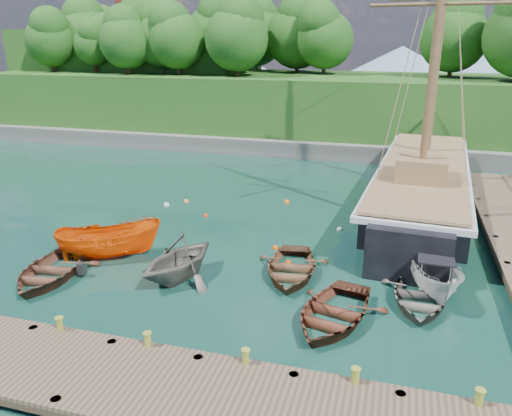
# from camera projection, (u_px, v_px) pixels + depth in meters

# --- Properties ---
(ground) EXTENTS (160.00, 160.00, 0.00)m
(ground) POSITION_uv_depth(u_px,v_px,m) (235.00, 289.00, 19.21)
(ground) COLOR #123A32
(ground) RESTS_ON ground
(dock_near) EXTENTS (20.00, 3.20, 1.10)m
(dock_near) POSITION_uv_depth(u_px,v_px,m) (230.00, 401.00, 12.63)
(dock_near) COLOR #44382A
(dock_near) RESTS_ON ground
(bollard_0) EXTENTS (0.26, 0.26, 0.45)m
(bollard_0) POSITION_uv_depth(u_px,v_px,m) (63.00, 347.00, 15.61)
(bollard_0) COLOR olive
(bollard_0) RESTS_ON ground
(bollard_1) EXTENTS (0.26, 0.26, 0.45)m
(bollard_1) POSITION_uv_depth(u_px,v_px,m) (150.00, 363.00, 14.83)
(bollard_1) COLOR olive
(bollard_1) RESTS_ON ground
(bollard_2) EXTENTS (0.26, 0.26, 0.45)m
(bollard_2) POSITION_uv_depth(u_px,v_px,m) (246.00, 381.00, 14.05)
(bollard_2) COLOR olive
(bollard_2) RESTS_ON ground
(bollard_3) EXTENTS (0.26, 0.26, 0.45)m
(bollard_3) POSITION_uv_depth(u_px,v_px,m) (354.00, 401.00, 13.26)
(bollard_3) COLOR olive
(bollard_3) RESTS_ON ground
(rowboat_0) EXTENTS (3.71, 4.75, 0.90)m
(rowboat_0) POSITION_uv_depth(u_px,v_px,m) (50.00, 278.00, 20.08)
(rowboat_0) COLOR #563224
(rowboat_0) RESTS_ON ground
(rowboat_1) EXTENTS (4.33, 4.67, 2.02)m
(rowboat_1) POSITION_uv_depth(u_px,v_px,m) (179.00, 278.00, 20.09)
(rowboat_1) COLOR #5E594F
(rowboat_1) RESTS_ON ground
(rowboat_2) EXTENTS (4.06, 5.00, 0.91)m
(rowboat_2) POSITION_uv_depth(u_px,v_px,m) (332.00, 321.00, 17.03)
(rowboat_2) COLOR #572B1B
(rowboat_2) RESTS_ON ground
(rowboat_3) EXTENTS (2.92, 4.04, 0.83)m
(rowboat_3) POSITION_uv_depth(u_px,v_px,m) (418.00, 303.00, 18.17)
(rowboat_3) COLOR #5C554C
(rowboat_3) RESTS_ON ground
(rowboat_4) EXTENTS (3.48, 4.55, 0.88)m
(rowboat_4) POSITION_uv_depth(u_px,v_px,m) (290.00, 275.00, 20.34)
(rowboat_4) COLOR brown
(rowboat_4) RESTS_ON ground
(motorboat_orange) EXTENTS (4.79, 3.65, 1.75)m
(motorboat_orange) POSITION_uv_depth(u_px,v_px,m) (111.00, 257.00, 21.99)
(motorboat_orange) COLOR #F35505
(motorboat_orange) RESTS_ON ground
(cabin_boat_white) EXTENTS (2.39, 4.56, 1.67)m
(cabin_boat_white) POSITION_uv_depth(u_px,v_px,m) (432.00, 291.00, 19.06)
(cabin_boat_white) COLOR silver
(cabin_boat_white) RESTS_ON ground
(schooner) EXTENTS (6.22, 26.56, 19.28)m
(schooner) POSITION_uv_depth(u_px,v_px,m) (421.00, 189.00, 28.13)
(schooner) COLOR black
(schooner) RESTS_ON ground
(mooring_buoy_0) EXTENTS (0.32, 0.32, 0.32)m
(mooring_buoy_0) POSITION_uv_depth(u_px,v_px,m) (147.00, 226.00, 25.64)
(mooring_buoy_0) COLOR silver
(mooring_buoy_0) RESTS_ON ground
(mooring_buoy_1) EXTENTS (0.28, 0.28, 0.28)m
(mooring_buoy_1) POSITION_uv_depth(u_px,v_px,m) (206.00, 216.00, 27.05)
(mooring_buoy_1) COLOR red
(mooring_buoy_1) RESTS_ON ground
(mooring_buoy_2) EXTENTS (0.28, 0.28, 0.28)m
(mooring_buoy_2) POSITION_uv_depth(u_px,v_px,m) (275.00, 249.00, 22.90)
(mooring_buoy_2) COLOR #EE5200
(mooring_buoy_2) RESTS_ON ground
(mooring_buoy_3) EXTENTS (0.31, 0.31, 0.31)m
(mooring_buoy_3) POSITION_uv_depth(u_px,v_px,m) (340.00, 230.00, 25.10)
(mooring_buoy_3) COLOR silver
(mooring_buoy_3) RESTS_ON ground
(mooring_buoy_4) EXTENTS (0.31, 0.31, 0.31)m
(mooring_buoy_4) POSITION_uv_depth(u_px,v_px,m) (186.00, 202.00, 29.40)
(mooring_buoy_4) COLOR orange
(mooring_buoy_4) RESTS_ON ground
(mooring_buoy_5) EXTENTS (0.34, 0.34, 0.34)m
(mooring_buoy_5) POSITION_uv_depth(u_px,v_px,m) (287.00, 203.00, 29.29)
(mooring_buoy_5) COLOR orange
(mooring_buoy_5) RESTS_ON ground
(mooring_buoy_6) EXTENTS (0.34, 0.34, 0.34)m
(mooring_buoy_6) POSITION_uv_depth(u_px,v_px,m) (167.00, 205.00, 28.79)
(mooring_buoy_6) COLOR silver
(mooring_buoy_6) RESTS_ON ground
(mooring_buoy_7) EXTENTS (0.28, 0.28, 0.28)m
(mooring_buoy_7) POSITION_uv_depth(u_px,v_px,m) (288.00, 263.00, 21.38)
(mooring_buoy_7) COLOR #DA3400
(mooring_buoy_7) RESTS_ON ground
(headland) EXTENTS (51.00, 19.31, 12.90)m
(headland) POSITION_uv_depth(u_px,v_px,m) (210.00, 77.00, 49.32)
(headland) COLOR #474744
(headland) RESTS_ON ground
(distant_ridge) EXTENTS (117.00, 40.00, 10.00)m
(distant_ridge) POSITION_uv_depth(u_px,v_px,m) (396.00, 70.00, 80.36)
(distant_ridge) COLOR #728CA5
(distant_ridge) RESTS_ON ground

